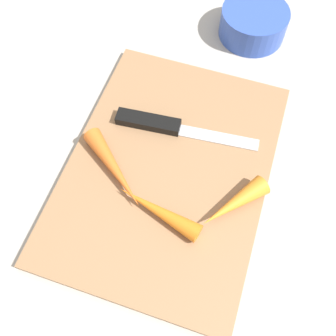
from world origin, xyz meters
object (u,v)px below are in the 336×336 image
at_px(carrot_longest, 114,168).
at_px(carrot_medium, 158,211).
at_px(cutting_board, 168,170).
at_px(knife, 158,124).
at_px(carrot_shortest, 234,204).
at_px(small_bowl, 253,23).

bearing_deg(carrot_longest, carrot_medium, 11.75).
bearing_deg(carrot_longest, cutting_board, 62.86).
bearing_deg(carrot_longest, knife, 110.26).
xyz_separation_m(cutting_board, carrot_longest, (-0.03, 0.06, 0.02)).
xyz_separation_m(cutting_board, carrot_medium, (-0.07, -0.01, 0.02)).
relative_size(cutting_board, carrot_shortest, 3.87).
xyz_separation_m(knife, small_bowl, (0.23, -0.08, 0.01)).
bearing_deg(knife, cutting_board, -64.38).
xyz_separation_m(knife, carrot_longest, (-0.09, 0.03, 0.01)).
distance_m(cutting_board, small_bowl, 0.29).
height_order(carrot_shortest, carrot_medium, carrot_shortest).
bearing_deg(carrot_medium, carrot_shortest, -143.07).
distance_m(knife, carrot_shortest, 0.16).
bearing_deg(knife, carrot_shortest, -38.87).
relative_size(knife, carrot_medium, 1.79).
xyz_separation_m(carrot_medium, small_bowl, (0.35, -0.04, -0.00)).
bearing_deg(knife, carrot_medium, -75.56).
height_order(cutting_board, knife, knife).
xyz_separation_m(carrot_shortest, carrot_longest, (-0.00, 0.16, -0.00)).
bearing_deg(small_bowl, cutting_board, 170.24).
height_order(knife, carrot_medium, carrot_medium).
bearing_deg(cutting_board, carrot_medium, -171.82).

